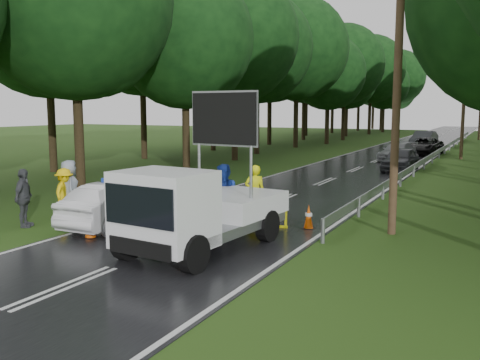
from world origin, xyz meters
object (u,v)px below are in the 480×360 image
Objects in this scene: police_sedan at (118,205)px; queue_car_second at (398,152)px; queue_car_third at (424,146)px; officer at (255,192)px; queue_car_fourth at (424,140)px; civilian at (225,196)px; work_truck at (196,210)px; barrier at (243,198)px; queue_car_first at (400,159)px.

police_sedan is 0.95× the size of queue_car_second.
queue_car_third is (0.96, 6.00, 0.04)m from queue_car_second.
officer is at bearing -84.07° from queue_car_second.
civilian is at bearing -86.48° from queue_car_fourth.
police_sedan is 2.28× the size of officer.
queue_car_third is at bearing -77.29° from queue_car_fourth.
queue_car_second is at bearing -100.32° from police_sedan.
work_truck is 3.41m from barrier.
civilian is 30.15m from queue_car_third.
officer reaches higher than queue_car_second.
queue_car_fourth is (-1.27, 19.34, 0.08)m from queue_car_first.
barrier is 1.43× the size of civilian.
queue_car_third is at bearing 88.25° from civilian.
officer reaches higher than barrier.
barrier is (-0.30, 3.39, -0.22)m from work_truck.
police_sedan reaches higher than queue_car_second.
officer is 0.39× the size of queue_car_fourth.
queue_car_second is (0.57, 23.58, -0.26)m from barrier.
officer is 0.45× the size of queue_car_first.
queue_car_first is at bearing -81.32° from queue_car_fourth.
officer reaches higher than police_sedan.
work_truck reaches higher than officer.
officer reaches higher than queue_car_third.
work_truck is at bearing -74.71° from civilian.
officer reaches higher than queue_car_fourth.
officer is at bearing -141.01° from police_sedan.
officer is 28.63m from queue_car_third.
work_truck is 1.30× the size of queue_car_first.
queue_car_first is at bearing 91.45° from work_truck.
queue_car_third is 7.41m from queue_car_fourth.
queue_car_fourth is at bearing 90.50° from civilian.
police_sedan is 2.12× the size of civilian.
officer is 35.93m from queue_car_fourth.
barrier is 0.64× the size of queue_car_second.
civilian is 0.45× the size of queue_car_second.
queue_car_third is (-0.27, 12.00, -0.02)m from queue_car_first.
queue_car_fourth is at bearing 95.95° from queue_car_first.
work_truck is 4.41m from officer.
work_truck is 2.69× the size of civilian.
police_sedan is 0.79× the size of work_truck.
barrier is 36.93m from queue_car_fourth.
civilian reaches higher than queue_car_second.
queue_car_first reaches higher than queue_car_third.
police_sedan reaches higher than queue_car_third.
barrier is 29.62m from queue_car_third.
police_sedan is at bearing -102.96° from queue_car_first.
queue_car_first reaches higher than queue_car_second.
work_truck is 2.90× the size of officer.
queue_car_second is 0.90× the size of queue_car_third.
police_sedan is 39.03m from queue_car_fourth.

